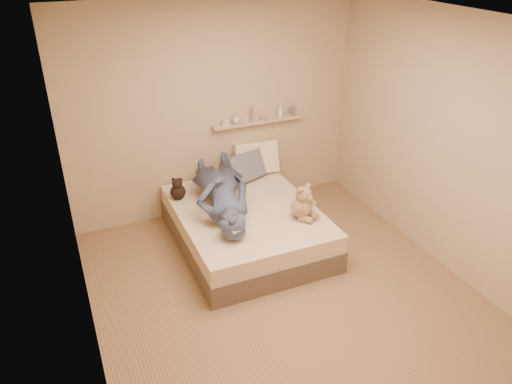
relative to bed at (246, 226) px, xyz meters
name	(u,v)px	position (x,y,z in m)	size (l,w,h in m)	color
room	(285,174)	(0.00, -0.93, 1.08)	(3.80, 3.80, 3.80)	#916C4B
bed	(246,226)	(0.00, 0.00, 0.00)	(1.50, 1.90, 0.45)	brown
game_console	(239,227)	(-0.31, -0.58, 0.40)	(0.21, 0.14, 0.07)	#B8BCC0
teddy_bear	(303,204)	(0.49, -0.41, 0.39)	(0.31, 0.32, 0.39)	tan
dark_plush	(178,190)	(-0.63, 0.53, 0.34)	(0.18, 0.18, 0.27)	black
pillow_cream	(256,158)	(0.48, 0.83, 0.43)	(0.55, 0.16, 0.40)	beige
pillow_grey	(245,167)	(0.28, 0.69, 0.40)	(0.50, 0.14, 0.34)	slate
person	(221,190)	(-0.23, 0.18, 0.43)	(0.61, 1.67, 0.40)	#404765
wall_shelf	(258,122)	(0.55, 0.91, 0.88)	(1.20, 0.12, 0.03)	tan
shelf_bottles	(259,115)	(0.55, 0.91, 0.96)	(1.00, 0.14, 0.19)	silver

